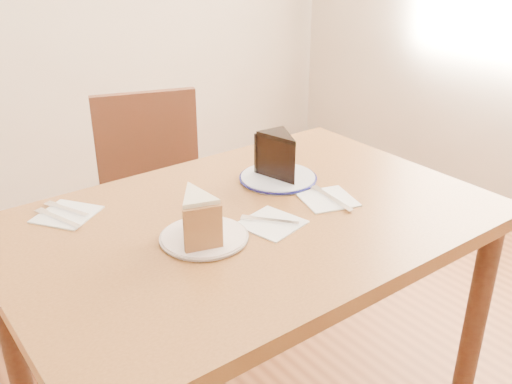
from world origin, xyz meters
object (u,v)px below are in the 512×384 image
object	(u,v)px
table	(251,249)
plate_navy	(278,178)
carrot_cake	(196,216)
plate_cream	(204,237)
chair_far	(158,208)
chocolate_cake	(282,159)

from	to	relation	value
table	plate_navy	size ratio (longest dim) A/B	5.74
table	carrot_cake	distance (m)	0.24
table	carrot_cake	bearing A→B (deg)	-171.47
plate_cream	carrot_cake	xyz separation A→B (m)	(-0.02, 0.01, 0.06)
chair_far	plate_cream	distance (m)	0.77
plate_cream	table	bearing A→B (deg)	11.66
plate_navy	table	bearing A→B (deg)	-146.01
chair_far	plate_cream	size ratio (longest dim) A/B	4.51
table	chocolate_cake	size ratio (longest dim) A/B	9.54
table	plate_cream	bearing A→B (deg)	-168.34
table	carrot_cake	xyz separation A→B (m)	(-0.17, -0.03, 0.16)
carrot_cake	chocolate_cake	bearing A→B (deg)	37.33
table	chair_far	bearing A→B (deg)	84.22
table	plate_navy	distance (m)	0.25
table	plate_navy	world-z (taller)	plate_navy
chair_far	carrot_cake	distance (m)	0.79
table	chair_far	distance (m)	0.67
chair_far	carrot_cake	world-z (taller)	chair_far
carrot_cake	table	bearing A→B (deg)	24.92
carrot_cake	chocolate_cake	size ratio (longest dim) A/B	0.92
chair_far	plate_navy	distance (m)	0.60
chocolate_cake	plate_navy	bearing A→B (deg)	-77.78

